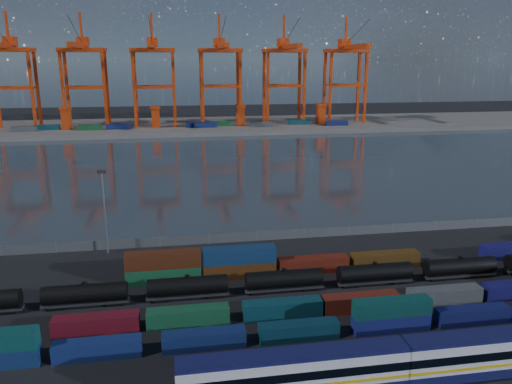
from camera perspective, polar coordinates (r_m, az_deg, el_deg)
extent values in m
plane|color=black|center=(79.46, 3.67, -12.55)|extent=(700.00, 700.00, 0.00)
plane|color=#2B363E|center=(178.16, -4.00, 3.01)|extent=(700.00, 700.00, 0.00)
cube|color=#514F4C|center=(281.33, -6.14, 7.54)|extent=(700.00, 70.00, 2.00)
cone|color=#1E2630|center=(1785.45, 11.37, 19.54)|extent=(960.00, 960.00, 380.00)
cone|color=#1E2630|center=(1931.64, 21.53, 17.27)|extent=(840.00, 840.00, 300.00)
cube|color=silver|center=(58.97, 4.39, -19.84)|extent=(26.09, 3.13, 3.97)
cube|color=#10133D|center=(57.72, 4.43, -18.01)|extent=(26.09, 2.82, 0.52)
cube|color=gold|center=(59.45, 4.37, -20.50)|extent=(26.11, 3.22, 0.38)
cube|color=black|center=(58.73, 4.39, -19.50)|extent=(26.11, 3.22, 1.04)
cube|color=black|center=(63.00, 12.98, -20.63)|extent=(3.13, 2.09, 0.73)
cube|color=silver|center=(69.19, 26.68, -15.86)|extent=(26.09, 3.13, 3.97)
cube|color=#10133D|center=(70.22, 26.47, -17.33)|extent=(26.09, 3.19, 1.25)
cube|color=#10133D|center=(68.13, 26.90, -14.22)|extent=(26.09, 2.82, 0.52)
cube|color=gold|center=(69.60, 26.60, -16.45)|extent=(26.11, 3.22, 0.38)
cube|color=black|center=(68.99, 26.72, -15.56)|extent=(26.11, 3.22, 1.04)
cube|color=black|center=(66.02, 19.58, -19.34)|extent=(3.13, 2.09, 0.73)
cube|color=navy|center=(69.08, -17.65, -16.71)|extent=(10.91, 2.22, 2.36)
cube|color=#101F50|center=(68.33, -5.96, -16.40)|extent=(10.91, 2.22, 2.36)
cube|color=#0B2B3C|center=(70.04, 4.90, -15.52)|extent=(10.91, 2.22, 2.36)
cube|color=navy|center=(74.11, 15.14, -14.20)|extent=(10.91, 2.22, 2.36)
cube|color=#0B3D3B|center=(73.01, 15.27, -12.58)|extent=(10.91, 2.22, 2.36)
cube|color=#0F154D|center=(79.76, 23.49, -12.79)|extent=(10.91, 2.22, 2.36)
cube|color=#5A0D19|center=(74.52, -17.81, -14.17)|extent=(11.67, 2.37, 2.53)
cube|color=#154F2E|center=(73.63, -7.76, -13.92)|extent=(11.67, 2.37, 2.53)
cube|color=#0C3742|center=(75.09, 3.03, -13.19)|extent=(11.67, 2.37, 2.53)
cube|color=#5C1B12|center=(78.35, 11.88, -12.24)|extent=(11.67, 2.37, 2.53)
cube|color=#474A4C|center=(83.98, 20.71, -11.01)|extent=(11.67, 2.37, 2.53)
cube|color=#165530|center=(86.95, -10.51, -9.27)|extent=(12.59, 2.56, 2.73)
cube|color=#4C200F|center=(85.88, -10.59, -7.60)|extent=(12.59, 2.56, 2.73)
cube|color=#502A10|center=(87.53, -1.93, -8.84)|extent=(12.59, 2.56, 2.73)
cube|color=navy|center=(86.47, -1.94, -7.18)|extent=(12.59, 2.56, 2.73)
cube|color=#611A0E|center=(90.07, 6.54, -8.23)|extent=(12.59, 2.56, 2.73)
cube|color=#4C300F|center=(94.53, 14.52, -7.48)|extent=(12.59, 2.56, 2.73)
cube|color=black|center=(85.13, -26.43, -12.02)|extent=(2.40, 1.73, 0.58)
cylinder|color=black|center=(81.66, -18.95, -10.87)|extent=(12.49, 2.79, 2.79)
cylinder|color=black|center=(81.03, -19.04, -9.88)|extent=(0.77, 0.77, 0.48)
cube|color=black|center=(82.32, -18.86, -11.83)|extent=(12.97, 1.92, 0.38)
cube|color=black|center=(83.34, -21.83, -12.07)|extent=(2.40, 1.73, 0.58)
cube|color=black|center=(81.85, -15.79, -12.03)|extent=(2.40, 1.73, 0.58)
cylinder|color=black|center=(80.43, -7.82, -10.56)|extent=(12.49, 2.79, 2.79)
cylinder|color=black|center=(79.78, -7.86, -9.56)|extent=(0.77, 0.77, 0.48)
cube|color=black|center=(81.10, -7.78, -11.54)|extent=(12.97, 1.92, 0.38)
cube|color=black|center=(81.31, -10.88, -11.91)|extent=(2.40, 1.73, 0.58)
cube|color=black|center=(81.45, -4.67, -11.62)|extent=(2.40, 1.73, 0.58)
cylinder|color=black|center=(82.15, 3.21, -9.86)|extent=(12.49, 2.79, 2.79)
cylinder|color=black|center=(81.52, 3.22, -8.88)|extent=(0.77, 0.77, 0.48)
cube|color=black|center=(82.81, 3.19, -10.83)|extent=(12.97, 1.92, 0.38)
cube|color=black|center=(82.21, 0.19, -11.30)|extent=(2.40, 1.73, 0.58)
cube|color=black|center=(83.96, 6.12, -10.81)|extent=(2.40, 1.73, 0.58)
cylinder|color=black|center=(86.66, 13.38, -8.90)|extent=(12.49, 2.79, 2.79)
cylinder|color=black|center=(86.07, 13.44, -7.97)|extent=(0.77, 0.77, 0.48)
cube|color=black|center=(87.28, 13.32, -9.83)|extent=(12.97, 1.92, 0.38)
cube|color=black|center=(85.94, 10.60, -10.36)|extent=(2.40, 1.73, 0.58)
cube|color=black|center=(89.13, 15.91, -9.75)|extent=(2.40, 1.73, 0.58)
cylinder|color=black|center=(93.55, 22.25, -7.84)|extent=(12.49, 2.79, 2.79)
cylinder|color=black|center=(93.00, 22.35, -6.96)|extent=(0.77, 0.77, 0.48)
cube|color=black|center=(94.13, 22.16, -8.70)|extent=(12.97, 1.92, 0.38)
cube|color=black|center=(92.16, 19.82, -9.24)|extent=(2.40, 1.73, 0.58)
cube|color=black|center=(96.54, 24.35, -8.59)|extent=(2.40, 1.73, 0.58)
cube|color=#595B5E|center=(104.24, 0.18, -5.07)|extent=(160.00, 0.06, 2.00)
cylinder|color=slate|center=(108.18, -27.08, -5.96)|extent=(0.12, 0.12, 2.20)
cylinder|color=slate|center=(105.52, -21.88, -5.88)|extent=(0.12, 0.12, 2.20)
cylinder|color=slate|center=(103.76, -16.46, -5.74)|extent=(0.12, 0.12, 2.20)
cylinder|color=slate|center=(102.94, -10.91, -5.55)|extent=(0.12, 0.12, 2.20)
cylinder|color=slate|center=(103.09, -5.33, -5.31)|extent=(0.12, 0.12, 2.20)
cylinder|color=slate|center=(104.21, 0.18, -5.01)|extent=(0.12, 0.12, 2.20)
cylinder|color=slate|center=(106.26, 5.52, -4.69)|extent=(0.12, 0.12, 2.20)
cylinder|color=slate|center=(109.19, 10.61, -4.34)|extent=(0.12, 0.12, 2.20)
cylinder|color=slate|center=(112.93, 15.40, -3.98)|extent=(0.12, 0.12, 2.20)
cylinder|color=slate|center=(117.41, 19.85, -3.62)|extent=(0.12, 0.12, 2.20)
cylinder|color=slate|center=(122.54, 23.94, -3.27)|extent=(0.12, 0.12, 2.20)
cylinder|color=slate|center=(99.71, -16.88, -2.43)|extent=(0.36, 0.36, 16.00)
cube|color=black|center=(97.65, -17.24, 2.23)|extent=(1.60, 0.40, 0.60)
cube|color=red|center=(277.09, -24.21, 10.32)|extent=(1.47, 1.47, 41.35)
cube|color=red|center=(287.77, -23.68, 10.50)|extent=(1.47, 1.47, 41.35)
cube|color=red|center=(279.65, -26.29, 10.55)|extent=(20.21, 1.29, 1.29)
cube|color=red|center=(290.23, -25.68, 10.72)|extent=(20.21, 1.29, 1.29)
cube|color=red|center=(284.64, -26.42, 14.36)|extent=(22.97, 12.86, 2.02)
cube|color=red|center=(274.10, -27.12, 14.70)|extent=(2.76, 44.10, 2.30)
cube|color=red|center=(288.27, -26.31, 15.19)|extent=(5.51, 7.35, 4.59)
cube|color=red|center=(286.80, -26.57, 16.55)|extent=(1.10, 1.10, 14.70)
cube|color=red|center=(273.82, -21.17, 10.58)|extent=(1.47, 1.47, 41.35)
cube|color=red|center=(284.62, -20.74, 10.75)|extent=(1.47, 1.47, 41.35)
cube|color=red|center=(270.59, -16.91, 10.89)|extent=(1.47, 1.47, 41.35)
cube|color=red|center=(281.52, -16.64, 11.04)|extent=(1.47, 1.47, 41.35)
cube|color=red|center=(271.91, -19.09, 11.18)|extent=(20.21, 1.29, 1.29)
cube|color=red|center=(282.79, -18.74, 11.32)|extent=(20.21, 1.29, 1.29)
cube|color=red|center=(277.04, -19.24, 15.08)|extent=(22.97, 12.86, 2.02)
cube|color=red|center=(266.20, -19.67, 15.48)|extent=(2.76, 44.10, 2.30)
cube|color=red|center=(280.77, -19.19, 15.92)|extent=(5.51, 7.35, 4.59)
cube|color=red|center=(279.26, -19.38, 17.33)|extent=(1.10, 1.10, 14.70)
cylinder|color=black|center=(264.27, -19.87, 16.88)|extent=(0.22, 37.82, 12.48)
cube|color=red|center=(269.17, -13.73, 11.09)|extent=(1.47, 1.47, 41.35)
cube|color=red|center=(280.16, -13.58, 11.23)|extent=(1.47, 1.47, 41.35)
cube|color=red|center=(268.54, -9.35, 11.30)|extent=(1.47, 1.47, 41.35)
cube|color=red|center=(279.55, -9.37, 11.43)|extent=(1.47, 1.47, 41.35)
cube|color=red|center=(268.55, -11.56, 11.64)|extent=(20.21, 1.29, 1.29)
cube|color=red|center=(279.56, -11.50, 11.76)|extent=(20.21, 1.29, 1.29)
cube|color=red|center=(273.75, -11.74, 15.59)|extent=(22.97, 12.86, 2.02)
cube|color=red|center=(262.77, -11.84, 16.03)|extent=(2.76, 44.10, 2.30)
cube|color=red|center=(277.52, -11.76, 16.43)|extent=(5.51, 7.35, 4.59)
cube|color=red|center=(275.99, -11.85, 17.87)|extent=(1.10, 1.10, 14.70)
cylinder|color=black|center=(260.81, -11.93, 17.45)|extent=(0.22, 37.82, 12.48)
cube|color=red|center=(269.04, -6.13, 11.42)|extent=(1.47, 1.47, 41.35)
cube|color=red|center=(280.02, -6.28, 11.55)|extent=(1.47, 1.47, 41.35)
cube|color=red|center=(271.03, -1.78, 11.52)|extent=(1.47, 1.47, 41.35)
cube|color=red|center=(281.93, -2.09, 11.65)|extent=(1.47, 1.47, 41.35)
cube|color=red|center=(269.73, -3.96, 11.91)|extent=(20.21, 1.29, 1.29)
cube|color=red|center=(280.69, -4.19, 12.02)|extent=(20.21, 1.29, 1.29)
cube|color=red|center=(274.90, -4.15, 15.85)|extent=(22.97, 12.86, 2.02)
cube|color=red|center=(263.97, -3.92, 16.29)|extent=(2.76, 44.10, 2.30)
cube|color=red|center=(278.66, -4.24, 16.68)|extent=(5.51, 7.35, 4.59)
cube|color=red|center=(277.14, -4.23, 18.12)|extent=(1.10, 1.10, 14.70)
cylinder|color=black|center=(262.02, -3.89, 17.71)|extent=(0.22, 37.82, 12.48)
cube|color=red|center=(273.42, 1.36, 11.55)|extent=(1.47, 1.47, 41.35)
cube|color=red|center=(284.24, 0.93, 11.68)|extent=(1.47, 1.47, 41.35)
cube|color=red|center=(277.93, 5.54, 11.54)|extent=(1.47, 1.47, 41.35)
cube|color=red|center=(288.58, 4.96, 11.68)|extent=(1.47, 1.47, 41.35)
cube|color=red|center=(275.39, 3.47, 11.98)|extent=(20.21, 1.29, 1.29)
cube|color=red|center=(286.13, 2.97, 12.10)|extent=(20.21, 1.29, 1.29)
cube|color=red|center=(280.46, 3.27, 15.84)|extent=(22.97, 12.86, 2.02)
cube|color=red|center=(269.75, 3.81, 16.26)|extent=(2.76, 44.10, 2.30)
cube|color=red|center=(284.14, 3.11, 16.66)|extent=(5.51, 7.35, 4.59)
cube|color=red|center=(282.65, 3.22, 18.07)|extent=(1.10, 1.10, 14.70)
cylinder|color=black|center=(267.84, 3.95, 17.65)|extent=(0.22, 37.82, 12.48)
cube|color=red|center=(282.11, 8.50, 11.50)|extent=(1.47, 1.47, 41.35)
cube|color=red|center=(292.60, 7.83, 11.64)|extent=(1.47, 1.47, 41.35)
cube|color=red|center=(288.94, 12.39, 11.40)|extent=(1.47, 1.47, 41.35)
cube|color=red|center=(299.20, 11.60, 11.55)|extent=(1.47, 1.47, 41.35)
cube|color=red|center=(285.26, 10.49, 11.87)|extent=(20.21, 1.29, 1.29)
cube|color=red|center=(295.64, 9.75, 12.00)|extent=(20.21, 1.29, 1.29)
cube|color=red|center=(290.15, 10.29, 15.60)|extent=(22.97, 12.86, 2.02)
cube|color=red|center=(279.82, 11.09, 15.98)|extent=(2.76, 44.10, 2.30)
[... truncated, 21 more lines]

